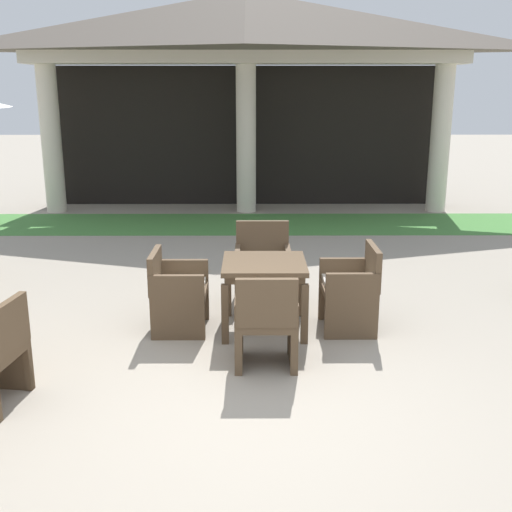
# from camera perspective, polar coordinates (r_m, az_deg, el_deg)

# --- Properties ---
(ground_plane) EXTENTS (60.00, 60.00, 0.00)m
(ground_plane) POSITION_cam_1_polar(r_m,az_deg,el_deg) (5.04, -1.78, -13.40)
(ground_plane) COLOR #9E9384
(background_pavilion) EXTENTS (8.91, 2.81, 4.18)m
(background_pavilion) POSITION_cam_1_polar(r_m,az_deg,el_deg) (12.56, -0.95, 19.09)
(background_pavilion) COLOR beige
(background_pavilion) RESTS_ON ground
(lawn_strip) EXTENTS (10.71, 1.90, 0.01)m
(lawn_strip) POSITION_cam_1_polar(r_m,az_deg,el_deg) (11.44, -0.95, 2.99)
(lawn_strip) COLOR #47843D
(lawn_strip) RESTS_ON ground
(patio_table_near_foreground) EXTENTS (0.84, 0.84, 0.72)m
(patio_table_near_foreground) POSITION_cam_1_polar(r_m,az_deg,el_deg) (6.28, 0.76, -1.43)
(patio_table_near_foreground) COLOR brown
(patio_table_near_foreground) RESTS_ON ground
(patio_chair_near_foreground_south) EXTENTS (0.55, 0.51, 0.88)m
(patio_chair_near_foreground_south) POSITION_cam_1_polar(r_m,az_deg,el_deg) (5.50, 0.94, -6.20)
(patio_chair_near_foreground_south) COLOR brown
(patio_chair_near_foreground_south) RESTS_ON ground
(patio_chair_near_foreground_west) EXTENTS (0.55, 0.63, 0.83)m
(patio_chair_near_foreground_west) POSITION_cam_1_polar(r_m,az_deg,el_deg) (6.39, -7.30, -3.28)
(patio_chair_near_foreground_west) COLOR brown
(patio_chair_near_foreground_west) RESTS_ON ground
(patio_chair_near_foreground_east) EXTENTS (0.54, 0.62, 0.88)m
(patio_chair_near_foreground_east) POSITION_cam_1_polar(r_m,az_deg,el_deg) (6.41, 8.78, -3.05)
(patio_chair_near_foreground_east) COLOR brown
(patio_chair_near_foreground_east) RESTS_ON ground
(patio_chair_near_foreground_north) EXTENTS (0.64, 0.51, 0.91)m
(patio_chair_near_foreground_north) POSITION_cam_1_polar(r_m,az_deg,el_deg) (7.19, 0.61, -0.87)
(patio_chair_near_foreground_north) COLOR brown
(patio_chair_near_foreground_north) RESTS_ON ground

